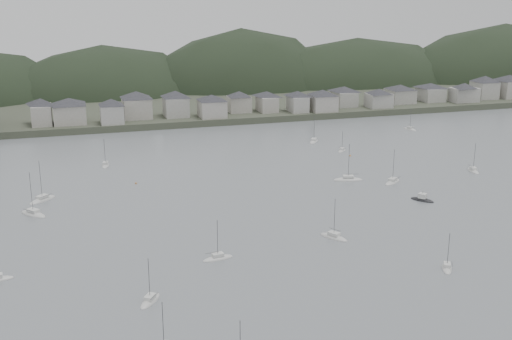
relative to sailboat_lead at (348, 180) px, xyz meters
name	(u,v)px	position (x,y,z in m)	size (l,w,h in m)	color
ground	(363,295)	(-31.25, -74.75, -0.17)	(900.00, 900.00, 0.00)	slate
far_shore_land	(155,86)	(-31.25, 220.25, 1.33)	(900.00, 250.00, 3.00)	#383D2D
forested_ridge	(170,113)	(-26.42, 194.65, -11.45)	(851.55, 103.94, 102.57)	black
waterfront_town	(291,99)	(19.34, 108.59, 8.49)	(451.48, 28.46, 12.92)	#9E9A90
sailboat_lead	(348,180)	(0.00, 0.00, 0.00)	(10.05, 5.45, 13.09)	silver
moored_fleet	(252,218)	(-40.17, -25.68, 0.01)	(239.86, 166.15, 13.06)	silver
motor_launch_near	(422,200)	(12.11, -25.25, 0.13)	(6.27, 7.26, 3.72)	black
mooring_buoys	(329,204)	(-15.45, -20.68, -0.02)	(179.74, 104.23, 0.70)	#C88242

